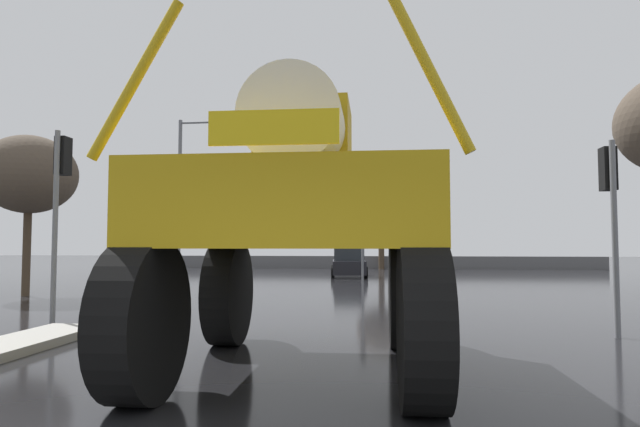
% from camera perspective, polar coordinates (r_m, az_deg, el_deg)
% --- Properties ---
extents(ground_plane, '(120.00, 120.00, 0.00)m').
position_cam_1_polar(ground_plane, '(20.59, 4.39, -8.13)').
color(ground_plane, black).
extents(oversize_sprayer, '(4.19, 5.33, 4.49)m').
position_cam_1_polar(oversize_sprayer, '(7.50, -2.04, -0.88)').
color(oversize_sprayer, black).
rests_on(oversize_sprayer, ground).
extents(sedan_ahead, '(2.19, 4.24, 1.52)m').
position_cam_1_polar(sedan_ahead, '(29.04, 3.06, -5.32)').
color(sedan_ahead, black).
rests_on(sedan_ahead, ground).
extents(traffic_signal_near_left, '(0.24, 0.54, 4.19)m').
position_cam_1_polar(traffic_signal_near_left, '(12.94, -25.85, 2.88)').
color(traffic_signal_near_left, slate).
rests_on(traffic_signal_near_left, ground).
extents(traffic_signal_near_right, '(0.24, 0.54, 3.71)m').
position_cam_1_polar(traffic_signal_near_right, '(11.67, 28.43, 1.87)').
color(traffic_signal_near_right, slate).
rests_on(traffic_signal_near_right, ground).
extents(traffic_signal_far_left, '(0.24, 0.55, 3.95)m').
position_cam_1_polar(traffic_signal_far_left, '(26.52, 4.53, -0.82)').
color(traffic_signal_far_left, slate).
rests_on(traffic_signal_far_left, ground).
extents(streetlight_far_left, '(2.16, 0.24, 7.97)m').
position_cam_1_polar(streetlight_far_left, '(27.54, -14.36, 2.48)').
color(streetlight_far_left, slate).
rests_on(streetlight_far_left, ground).
extents(bare_tree_left, '(3.14, 3.14, 5.46)m').
position_cam_1_polar(bare_tree_left, '(20.86, -28.51, 3.62)').
color(bare_tree_left, '#473828').
rests_on(bare_tree_left, ground).
extents(bare_tree_far_center, '(3.58, 3.58, 5.80)m').
position_cam_1_polar(bare_tree_far_center, '(38.28, 6.51, 0.48)').
color(bare_tree_far_center, '#473828').
rests_on(bare_tree_far_center, ground).
extents(roadside_barrier, '(32.01, 0.24, 0.90)m').
position_cam_1_polar(roadside_barrier, '(38.78, 5.61, -5.19)').
color(roadside_barrier, '#59595B').
rests_on(roadside_barrier, ground).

